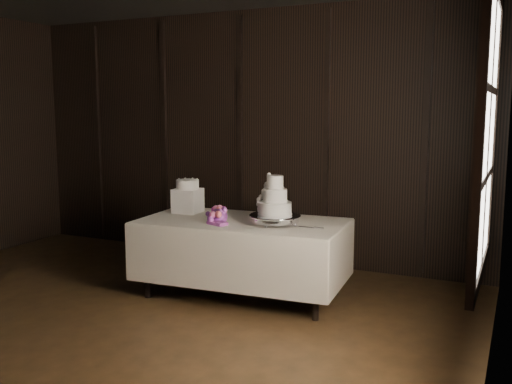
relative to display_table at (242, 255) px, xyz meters
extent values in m
cube|color=black|center=(-0.70, -2.11, -0.44)|extent=(6.04, 7.04, 0.04)
cube|color=black|center=(-0.70, 1.41, 1.08)|extent=(6.04, 0.04, 3.04)
cube|color=black|center=(2.32, -2.11, 1.08)|extent=(0.04, 7.04, 3.04)
cube|color=black|center=(2.27, -1.61, 1.28)|extent=(0.06, 1.16, 1.56)
cube|color=#F0E2CF|center=(0.00, 0.00, 0.34)|extent=(2.05, 1.16, 0.01)
cube|color=white|center=(0.00, 0.00, -0.06)|extent=(1.88, 1.04, 0.71)
cylinder|color=silver|center=(0.36, -0.04, 0.39)|extent=(0.53, 0.53, 0.09)
cylinder|color=white|center=(0.36, -0.04, 0.50)|extent=(0.31, 0.31, 0.12)
cylinder|color=white|center=(0.36, -0.04, 0.62)|extent=(0.23, 0.23, 0.12)
cylinder|color=white|center=(0.36, -0.04, 0.74)|extent=(0.16, 0.16, 0.12)
cube|color=white|center=(-0.72, 0.16, 0.47)|extent=(0.28, 0.28, 0.25)
cylinder|color=white|center=(-0.72, 0.16, 0.64)|extent=(0.27, 0.27, 0.09)
cube|color=silver|center=(0.63, -0.06, 0.35)|extent=(0.37, 0.05, 0.01)
camera|label=1|loc=(2.43, -4.87, 1.41)|focal=40.00mm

